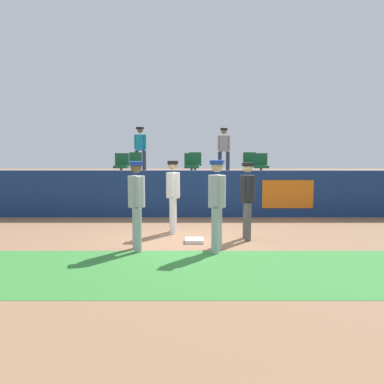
# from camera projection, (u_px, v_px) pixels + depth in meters

# --- Properties ---
(ground_plane) EXTENTS (60.00, 60.00, 0.00)m
(ground_plane) POSITION_uv_depth(u_px,v_px,m) (189.00, 240.00, 9.66)
(ground_plane) COLOR #936B4C
(grass_foreground_strip) EXTENTS (18.00, 2.80, 0.01)m
(grass_foreground_strip) POSITION_uv_depth(u_px,v_px,m) (189.00, 271.00, 7.29)
(grass_foreground_strip) COLOR #388438
(grass_foreground_strip) RESTS_ON ground_plane
(first_base) EXTENTS (0.40, 0.40, 0.08)m
(first_base) POSITION_uv_depth(u_px,v_px,m) (192.00, 240.00, 9.46)
(first_base) COLOR white
(first_base) RESTS_ON ground_plane
(player_fielder_home) EXTENTS (0.35, 0.54, 1.74)m
(player_fielder_home) POSITION_uv_depth(u_px,v_px,m) (171.00, 191.00, 10.43)
(player_fielder_home) COLOR white
(player_fielder_home) RESTS_ON ground_plane
(player_runner_visitor) EXTENTS (0.42, 0.50, 1.83)m
(player_runner_visitor) POSITION_uv_depth(u_px,v_px,m) (215.00, 199.00, 8.53)
(player_runner_visitor) COLOR #9EA3AD
(player_runner_visitor) RESTS_ON ground_plane
(player_coach_visitor) EXTENTS (0.42, 0.49, 1.80)m
(player_coach_visitor) POSITION_uv_depth(u_px,v_px,m) (134.00, 199.00, 8.64)
(player_coach_visitor) COLOR #9EA3AD
(player_coach_visitor) RESTS_ON ground_plane
(player_umpire) EXTENTS (0.33, 0.49, 1.73)m
(player_umpire) POSITION_uv_depth(u_px,v_px,m) (245.00, 195.00, 9.67)
(player_umpire) COLOR #4C4C51
(player_umpire) RESTS_ON ground_plane
(field_wall) EXTENTS (18.00, 0.26, 1.38)m
(field_wall) POSITION_uv_depth(u_px,v_px,m) (190.00, 194.00, 12.80)
(field_wall) COLOR navy
(field_wall) RESTS_ON ground_plane
(bleacher_platform) EXTENTS (18.00, 4.80, 1.02)m
(bleacher_platform) POSITION_uv_depth(u_px,v_px,m) (190.00, 191.00, 15.37)
(bleacher_platform) COLOR #59595E
(bleacher_platform) RESTS_ON ground_plane
(seat_back_right) EXTENTS (0.47, 0.44, 0.84)m
(seat_back_right) POSITION_uv_depth(u_px,v_px,m) (248.00, 162.00, 15.94)
(seat_back_right) COLOR #4C4C51
(seat_back_right) RESTS_ON bleacher_platform
(seat_front_left) EXTENTS (0.46, 0.44, 0.84)m
(seat_front_left) POSITION_uv_depth(u_px,v_px,m) (119.00, 164.00, 14.13)
(seat_front_left) COLOR #4C4C51
(seat_front_left) RESTS_ON bleacher_platform
(seat_back_left) EXTENTS (0.46, 0.44, 0.84)m
(seat_back_left) POSITION_uv_depth(u_px,v_px,m) (133.00, 162.00, 15.92)
(seat_back_left) COLOR #4C4C51
(seat_back_left) RESTS_ON bleacher_platform
(seat_back_center) EXTENTS (0.46, 0.44, 0.84)m
(seat_back_center) POSITION_uv_depth(u_px,v_px,m) (193.00, 162.00, 15.93)
(seat_back_center) COLOR #4C4C51
(seat_back_center) RESTS_ON bleacher_platform
(seat_front_center) EXTENTS (0.48, 0.44, 0.84)m
(seat_front_center) POSITION_uv_depth(u_px,v_px,m) (189.00, 164.00, 14.14)
(seat_front_center) COLOR #4C4C51
(seat_front_center) RESTS_ON bleacher_platform
(seat_front_right) EXTENTS (0.46, 0.44, 0.84)m
(seat_front_right) POSITION_uv_depth(u_px,v_px,m) (259.00, 164.00, 14.15)
(seat_front_right) COLOR #4C4C51
(seat_front_right) RESTS_ON bleacher_platform
(spectator_hooded) EXTENTS (0.48, 0.41, 1.75)m
(spectator_hooded) POSITION_uv_depth(u_px,v_px,m) (222.00, 147.00, 16.60)
(spectator_hooded) COLOR #33384C
(spectator_hooded) RESTS_ON bleacher_platform
(spectator_capped) EXTENTS (0.49, 0.43, 1.81)m
(spectator_capped) POSITION_uv_depth(u_px,v_px,m) (138.00, 147.00, 17.03)
(spectator_capped) COLOR #33384C
(spectator_capped) RESTS_ON bleacher_platform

